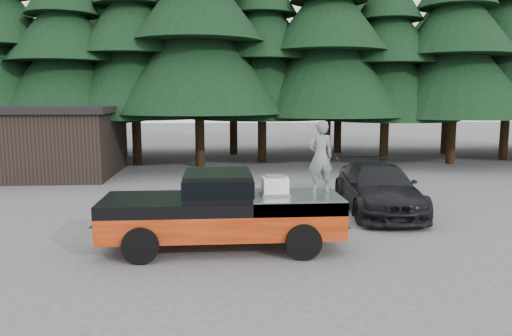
{
  "coord_description": "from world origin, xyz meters",
  "views": [
    {
      "loc": [
        -0.08,
        -12.42,
        3.73
      ],
      "look_at": [
        0.89,
        0.0,
        1.95
      ],
      "focal_mm": 35.0,
      "sensor_mm": 36.0,
      "label": 1
    }
  ],
  "objects": [
    {
      "name": "ground",
      "position": [
        0.0,
        0.0,
        0.0
      ],
      "size": [
        120.0,
        120.0,
        0.0
      ],
      "primitive_type": "plane",
      "color": "#474749",
      "rests_on": "ground"
    },
    {
      "name": "truck_cab",
      "position": [
        -0.07,
        -0.42,
        1.62
      ],
      "size": [
        1.66,
        1.9,
        0.59
      ],
      "primitive_type": "cube",
      "color": "black",
      "rests_on": "pickup_truck"
    },
    {
      "name": "treeline",
      "position": [
        0.42,
        17.2,
        7.72
      ],
      "size": [
        60.15,
        16.05,
        17.5
      ],
      "color": "black",
      "rests_on": "ground"
    },
    {
      "name": "pickup_truck",
      "position": [
        0.03,
        -0.42,
        0.67
      ],
      "size": [
        6.0,
        2.04,
        1.33
      ],
      "primitive_type": null,
      "color": "red",
      "rests_on": "ground"
    },
    {
      "name": "air_compressor",
      "position": [
        1.33,
        -0.44,
        1.54
      ],
      "size": [
        0.64,
        0.54,
        0.42
      ],
      "primitive_type": "cube",
      "rotation": [
        0.0,
        0.0,
        0.05
      ],
      "color": "silver",
      "rests_on": "pickup_truck"
    },
    {
      "name": "parked_car",
      "position": [
        5.14,
        3.24,
        0.78
      ],
      "size": [
        2.57,
        5.53,
        1.56
      ],
      "primitive_type": "imported",
      "rotation": [
        0.0,
        0.0,
        -0.07
      ],
      "color": "black",
      "rests_on": "ground"
    },
    {
      "name": "man_on_bed",
      "position": [
        2.49,
        -0.21,
        2.24
      ],
      "size": [
        0.73,
        0.55,
        1.82
      ],
      "primitive_type": "imported",
      "rotation": [
        0.0,
        0.0,
        3.32
      ],
      "color": "slate",
      "rests_on": "pickup_truck"
    },
    {
      "name": "utility_building",
      "position": [
        -9.0,
        12.0,
        1.67
      ],
      "size": [
        8.4,
        6.4,
        3.3
      ],
      "color": "black",
      "rests_on": "ground"
    }
  ]
}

